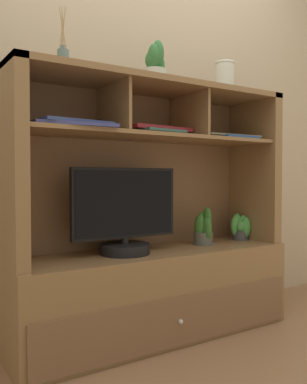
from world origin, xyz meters
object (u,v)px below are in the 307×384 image
media_console (153,259)px  magazine_stack_left (72,125)px  potted_fern (240,227)px  magazine_stack_centre (227,137)px  magazine_stack_right (156,131)px  diffuser_bottle (63,58)px  tv_monitor (125,218)px  potted_orchid (203,230)px  ceramic_vase (225,78)px  potted_succulent (155,65)px

media_console → magazine_stack_left: 0.83m
potted_fern → magazine_stack_centre: magazine_stack_centre is taller
magazine_stack_right → diffuser_bottle: (-0.53, -0.03, 0.30)m
magazine_stack_right → tv_monitor: bearing=-172.1°
media_console → magazine_stack_right: media_console is taller
potted_orchid → media_console: bearing=179.9°
potted_fern → ceramic_vase: 0.92m
magazine_stack_left → magazine_stack_right: size_ratio=1.05×
magazine_stack_centre → diffuser_bottle: size_ratio=1.36×
potted_orchid → potted_fern: size_ratio=1.31×
potted_fern → magazine_stack_right: bearing=-179.0°
diffuser_bottle → potted_orchid: bearing=1.4°
potted_fern → magazine_stack_centre: 0.58m
media_console → magazine_stack_centre: (0.49, -0.05, 0.67)m
magazine_stack_left → diffuser_bottle: size_ratio=1.41×
media_console → potted_succulent: potted_succulent is taller
potted_succulent → magazine_stack_left: bearing=-174.9°
magazine_stack_right → diffuser_bottle: bearing=-177.1°
magazine_stack_left → ceramic_vase: (0.99, 0.05, 0.36)m
tv_monitor → magazine_stack_centre: 0.81m
magazine_stack_centre → potted_succulent: 0.61m
potted_orchid → magazine_stack_left: 1.00m
potted_fern → diffuser_bottle: 1.45m
potted_fern → potted_succulent: (-0.67, -0.04, 0.90)m
potted_fern → diffuser_bottle: diffuser_bottle is taller
potted_orchid → tv_monitor: bearing=-177.6°
potted_fern → diffuser_bottle: size_ratio=0.59×
media_console → potted_succulent: bearing=-89.6°
potted_orchid → magazine_stack_right: (-0.33, 0.01, 0.55)m
tv_monitor → magazine_stack_left: magazine_stack_left is taller
magazine_stack_right → diffuser_bottle: size_ratio=1.35×
media_console → diffuser_bottle: (-0.50, -0.02, 0.99)m
media_console → potted_fern: 0.68m
potted_fern → magazine_stack_left: size_ratio=0.42×
potted_orchid → ceramic_vase: 0.91m
magazine_stack_centre → magazine_stack_right: size_ratio=1.01×
potted_succulent → tv_monitor: bearing=179.6°
media_console → potted_orchid: size_ratio=7.14×
magazine_stack_centre → ceramic_vase: 0.36m
magazine_stack_right → potted_succulent: potted_succulent is taller
magazine_stack_left → ceramic_vase: size_ratio=2.11×
tv_monitor → ceramic_vase: bearing=0.7°
tv_monitor → magazine_stack_left: bearing=-171.6°
potted_fern → magazine_stack_left: 1.27m
media_console → potted_orchid: bearing=-0.1°
potted_succulent → potted_orchid: bearing=3.8°
media_console → potted_succulent: (0.00, -0.02, 1.03)m
potted_orchid → potted_succulent: size_ratio=0.99×
tv_monitor → potted_fern: size_ratio=3.50×
magazine_stack_centre → magazine_stack_right: bearing=173.7°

